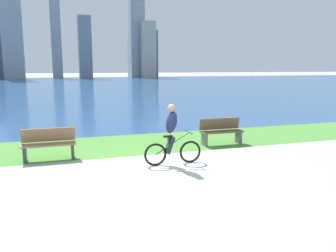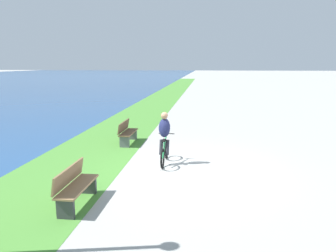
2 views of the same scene
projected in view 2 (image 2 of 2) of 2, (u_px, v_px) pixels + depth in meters
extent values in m
plane|color=#9E9E99|center=(184.00, 169.00, 9.49)|extent=(300.00, 300.00, 0.00)
cube|color=#478433|center=(75.00, 165.00, 9.91)|extent=(120.00, 3.22, 0.01)
torus|color=black|center=(167.00, 150.00, 10.50)|extent=(0.63, 0.06, 0.63)
torus|color=black|center=(163.00, 158.00, 9.52)|extent=(0.63, 0.06, 0.63)
cylinder|color=#268C4C|center=(165.00, 145.00, 9.93)|extent=(0.98, 0.04, 0.60)
cylinder|color=#268C4C|center=(164.00, 148.00, 9.81)|extent=(0.04, 0.04, 0.46)
cube|color=black|center=(164.00, 140.00, 9.77)|extent=(0.24, 0.10, 0.05)
cylinder|color=black|center=(166.00, 134.00, 10.34)|extent=(0.03, 0.52, 0.03)
ellipsoid|color=#1E234C|center=(164.00, 128.00, 9.79)|extent=(0.40, 0.36, 0.65)
sphere|color=#A57A59|center=(164.00, 116.00, 9.72)|extent=(0.22, 0.22, 0.22)
cylinder|color=#26262D|center=(161.00, 147.00, 9.87)|extent=(0.27, 0.11, 0.49)
cylinder|color=#26262D|center=(167.00, 147.00, 9.85)|extent=(0.27, 0.11, 0.49)
cube|color=olive|center=(78.00, 186.00, 6.99)|extent=(1.50, 0.45, 0.04)
cube|color=olive|center=(69.00, 175.00, 6.97)|extent=(1.50, 0.11, 0.40)
cube|color=#38383D|center=(89.00, 185.00, 7.67)|extent=(0.08, 0.37, 0.45)
cube|color=#38383D|center=(65.00, 209.00, 6.40)|extent=(0.08, 0.37, 0.45)
cube|color=brown|center=(129.00, 132.00, 12.51)|extent=(1.50, 0.45, 0.04)
cube|color=brown|center=(124.00, 126.00, 12.48)|extent=(1.50, 0.11, 0.40)
cube|color=#595960|center=(132.00, 134.00, 13.18)|extent=(0.08, 0.37, 0.45)
cube|color=#595960|center=(125.00, 142.00, 11.92)|extent=(0.08, 0.37, 0.45)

